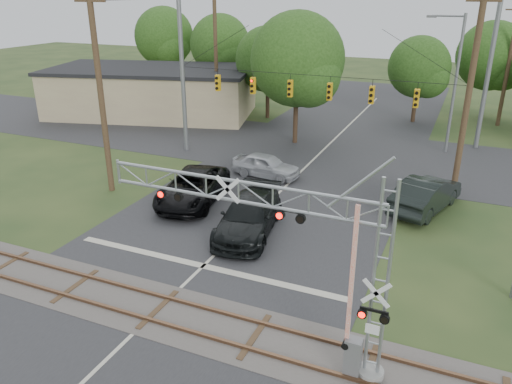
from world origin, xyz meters
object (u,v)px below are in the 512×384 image
at_px(crossing_gantry, 289,245).
at_px(traffic_signal_span, 324,84).
at_px(streetlight, 453,78).
at_px(sedan_silver, 266,165).
at_px(car_dark, 249,216).
at_px(commercial_building, 152,91).
at_px(pickup_black, 193,187).

bearing_deg(crossing_gantry, traffic_signal_span, 103.43).
distance_m(crossing_gantry, streetlight, 25.84).
bearing_deg(traffic_signal_span, sedan_silver, -132.96).
xyz_separation_m(crossing_gantry, car_dark, (-4.83, 7.69, -3.20)).
bearing_deg(commercial_building, car_dark, -60.62).
bearing_deg(car_dark, sedan_silver, 96.85).
xyz_separation_m(crossing_gantry, pickup_black, (-9.34, 9.98, -3.23)).
distance_m(crossing_gantry, car_dark, 9.63).
bearing_deg(traffic_signal_span, crossing_gantry, -76.57).
bearing_deg(sedan_silver, pickup_black, 163.12).
bearing_deg(pickup_black, traffic_signal_span, 49.30).
bearing_deg(streetlight, pickup_black, -128.21).
bearing_deg(commercial_building, traffic_signal_span, -39.30).
relative_size(car_dark, sedan_silver, 1.38).
distance_m(pickup_black, sedan_silver, 5.90).
bearing_deg(commercial_building, streetlight, -18.14).
relative_size(pickup_black, car_dark, 1.02).
relative_size(traffic_signal_span, pickup_black, 3.10).
bearing_deg(pickup_black, sedan_silver, 57.63).
xyz_separation_m(traffic_signal_span, sedan_silver, (-2.72, -2.92, -4.90)).
distance_m(traffic_signal_span, sedan_silver, 6.32).
height_order(crossing_gantry, pickup_black, crossing_gantry).
distance_m(car_dark, sedan_silver, 8.08).
xyz_separation_m(crossing_gantry, sedan_silver, (-7.10, 15.44, -3.34)).
bearing_deg(crossing_gantry, pickup_black, 133.11).
distance_m(traffic_signal_span, commercial_building, 21.59).
bearing_deg(sedan_silver, streetlight, -39.33).
bearing_deg(crossing_gantry, commercial_building, 131.16).
relative_size(traffic_signal_span, car_dark, 3.15).
height_order(car_dark, sedan_silver, car_dark).
distance_m(crossing_gantry, pickup_black, 14.04).
xyz_separation_m(sedan_silver, commercial_building, (-16.68, 11.77, 1.47)).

